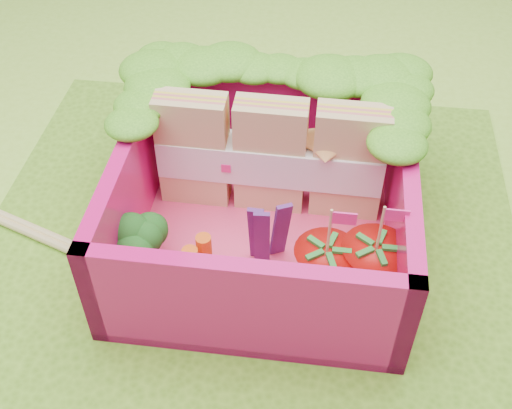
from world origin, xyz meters
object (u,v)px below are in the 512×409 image
Objects in this scene: bento_box at (264,201)px; sandwich_stack at (271,157)px; broccoli at (141,239)px; chopsticks at (42,235)px; strawberry_right at (372,270)px; strawberry_left at (325,272)px.

sandwich_stack is at bearing 88.63° from bento_box.
chopsticks is at bearing 164.77° from broccoli.
broccoli is 1.01m from strawberry_right.
sandwich_stack is at bearing 117.92° from strawberry_left.
bento_box is 3.95× the size of broccoli.
broccoli reaches higher than chopsticks.
broccoli is at bearing -15.23° from chopsticks.
strawberry_left is at bearing -8.25° from chopsticks.
sandwich_stack is at bearing 133.34° from strawberry_right.
strawberry_right is at bearing -46.66° from sandwich_stack.
broccoli is 0.64× the size of strawberry_left.
bento_box is 2.52× the size of strawberry_left.
sandwich_stack reaches higher than strawberry_right.
chopsticks is at bearing 171.75° from strawberry_left.
bento_box is at bearing 27.45° from broccoli.
strawberry_left is 0.20m from strawberry_right.
chopsticks is (-1.37, 0.20, -0.17)m from strawberry_left.
strawberry_right is 1.59m from chopsticks.
strawberry_right is at bearing -29.52° from bento_box.
broccoli is 0.62× the size of strawberry_right.
bento_box is at bearing 133.75° from strawberry_left.
sandwich_stack is 2.09× the size of strawberry_left.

